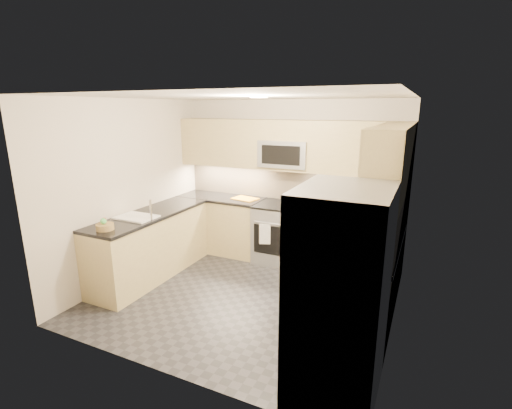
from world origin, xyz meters
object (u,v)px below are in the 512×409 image
microwave (285,154)px  cutting_board (245,199)px  refrigerator (340,296)px  utensil_bowl (393,212)px  gas_range (281,234)px  fruit_basket (105,227)px

microwave → cutting_board: bearing=-173.3°
refrigerator → utensil_bowl: (0.17, 2.36, 0.12)m
gas_range → utensil_bowl: 1.72m
gas_range → refrigerator: 2.86m
refrigerator → cutting_board: bearing=130.4°
gas_range → cutting_board: bearing=175.8°
microwave → refrigerator: bearing=-60.4°
gas_range → cutting_board: cutting_board is taller
utensil_bowl → refrigerator: bearing=-94.1°
gas_range → refrigerator: size_ratio=0.51×
gas_range → refrigerator: bearing=-59.1°
cutting_board → gas_range: bearing=-4.2°
microwave → fruit_basket: size_ratio=3.63×
gas_range → refrigerator: (1.45, -2.43, 0.45)m
utensil_bowl → fruit_basket: 3.69m
cutting_board → microwave: bearing=6.7°
refrigerator → fruit_basket: refrigerator is taller
refrigerator → gas_range: bearing=120.9°
microwave → fruit_basket: bearing=-124.0°
cutting_board → fruit_basket: 2.28m
gas_range → cutting_board: 0.82m
gas_range → utensil_bowl: (1.62, -0.07, 0.57)m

